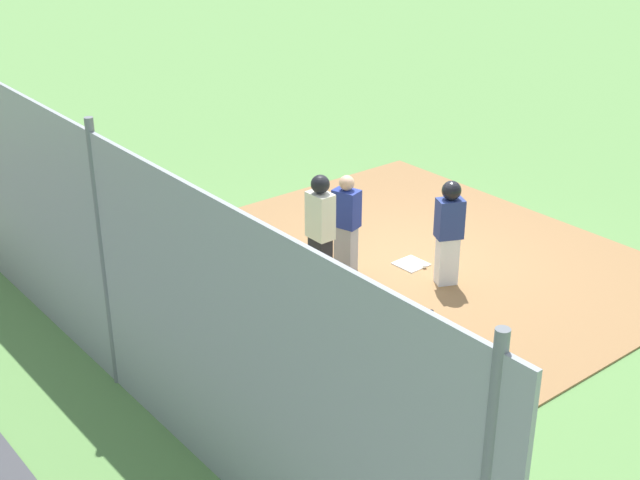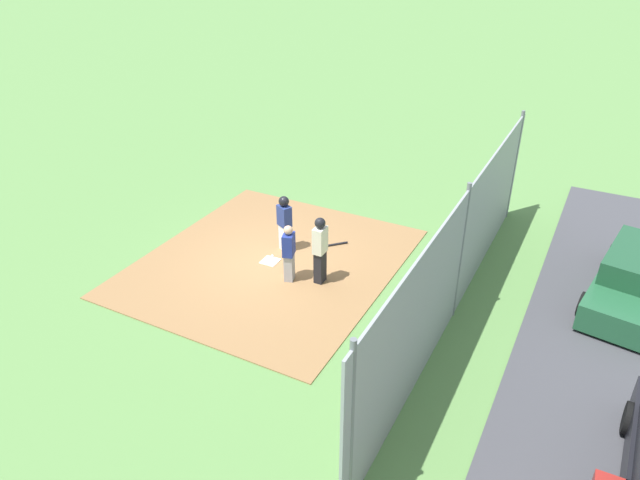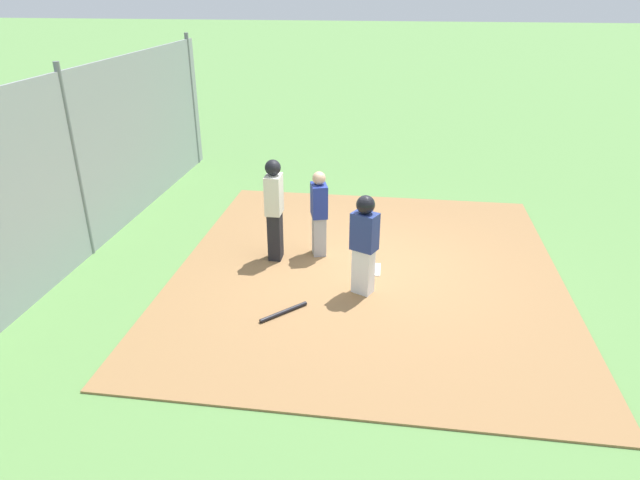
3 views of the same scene
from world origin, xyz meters
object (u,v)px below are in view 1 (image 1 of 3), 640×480
object	(u,v)px
umpire	(320,231)
baseball	(424,266)
catcher	(346,222)
runner	(449,226)
home_plate	(411,264)
baseball_bat	(433,326)

from	to	relation	value
umpire	baseball	xyz separation A→B (m)	(0.44, 1.70, -0.92)
catcher	runner	world-z (taller)	runner
home_plate	catcher	distance (m)	1.30
baseball	home_plate	bearing A→B (deg)	-163.17
umpire	baseball	distance (m)	1.98
runner	umpire	bearing A→B (deg)	84.12
catcher	baseball	distance (m)	1.43
runner	baseball_bat	distance (m)	1.63
umpire	baseball_bat	distance (m)	2.08
runner	baseball	xyz separation A→B (m)	(-0.53, 0.10, -0.88)
runner	baseball_bat	bearing A→B (deg)	151.80
baseball_bat	baseball	bearing A→B (deg)	-177.90
home_plate	baseball_bat	world-z (taller)	baseball_bat
home_plate	runner	world-z (taller)	runner
catcher	umpire	world-z (taller)	umpire
baseball_bat	baseball	world-z (taller)	baseball
catcher	baseball	world-z (taller)	catcher
home_plate	baseball	bearing A→B (deg)	16.83
baseball_bat	runner	bearing A→B (deg)	170.13
catcher	runner	bearing A→B (deg)	-71.60
umpire	home_plate	bearing A→B (deg)	-7.83
catcher	runner	xyz separation A→B (m)	(1.26, 0.88, 0.12)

